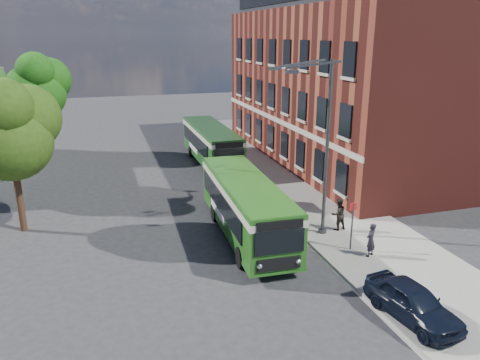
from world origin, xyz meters
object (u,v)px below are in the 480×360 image
object	(u,v)px
bus_front	(246,203)
parked_car	(413,302)
bus_rear	(211,141)
street_lamp	(320,147)

from	to	relation	value
bus_front	parked_car	world-z (taller)	bus_front
bus_front	bus_rear	distance (m)	14.67
bus_rear	bus_front	bearing A→B (deg)	-96.51
bus_rear	parked_car	world-z (taller)	bus_rear
street_lamp	parked_car	size ratio (longest dim) A/B	2.25
street_lamp	parked_car	world-z (taller)	street_lamp
parked_car	bus_front	bearing A→B (deg)	102.84
street_lamp	bus_rear	distance (m)	16.08
street_lamp	bus_front	xyz separation A→B (m)	(-3.50, 1.12, -2.96)
bus_front	bus_rear	world-z (taller)	same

